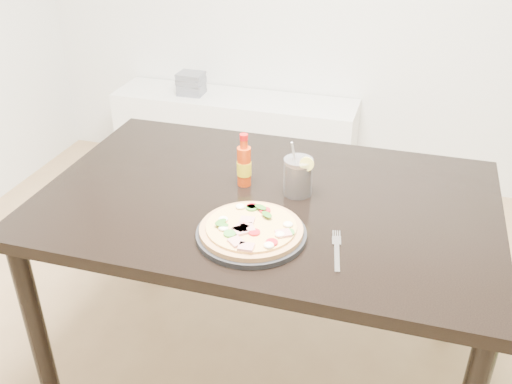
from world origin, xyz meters
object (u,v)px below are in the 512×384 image
(pizza, at_px, (251,229))
(hot_sauce_bottle, at_px, (244,165))
(dining_table, at_px, (267,219))
(fork, at_px, (337,249))
(plate, at_px, (251,234))
(cola_cup, at_px, (298,177))
(media_console, at_px, (235,137))

(pizza, bearing_deg, hot_sauce_bottle, 111.23)
(dining_table, relative_size, fork, 7.44)
(dining_table, xyz_separation_m, hot_sauce_bottle, (-0.09, 0.05, 0.15))
(dining_table, bearing_deg, pizza, -85.25)
(plate, relative_size, hot_sauce_bottle, 1.75)
(cola_cup, height_order, media_console, cola_cup)
(pizza, height_order, media_console, pizza)
(dining_table, relative_size, hot_sauce_bottle, 7.99)
(dining_table, height_order, media_console, dining_table)
(plate, bearing_deg, dining_table, 94.63)
(fork, bearing_deg, hot_sauce_bottle, 131.17)
(cola_cup, bearing_deg, pizza, -103.77)
(pizza, xyz_separation_m, media_console, (-0.61, 1.67, -0.53))
(pizza, bearing_deg, plate, 116.51)
(dining_table, relative_size, cola_cup, 7.78)
(plate, xyz_separation_m, hot_sauce_bottle, (-0.11, 0.28, 0.06))
(dining_table, bearing_deg, plate, -85.37)
(cola_cup, bearing_deg, hot_sauce_bottle, 177.66)
(pizza, bearing_deg, dining_table, 94.75)
(cola_cup, bearing_deg, media_console, 115.96)
(dining_table, height_order, fork, fork)
(dining_table, relative_size, pizza, 4.90)
(dining_table, height_order, pizza, pizza)
(hot_sauce_bottle, distance_m, cola_cup, 0.18)
(hot_sauce_bottle, bearing_deg, plate, -68.79)
(cola_cup, bearing_deg, dining_table, -152.60)
(fork, bearing_deg, media_console, 106.81)
(dining_table, distance_m, plate, 0.25)
(dining_table, distance_m, cola_cup, 0.17)
(media_console, bearing_deg, pizza, -69.86)
(plate, height_order, pizza, pizza)
(dining_table, distance_m, media_console, 1.61)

